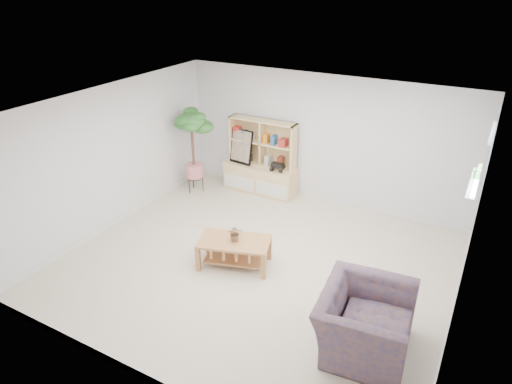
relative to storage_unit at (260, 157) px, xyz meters
The scene contains 14 objects.
floor 2.62m from the storage_unit, 62.84° to the right, with size 5.50×5.00×0.01m, color beige.
ceiling 3.02m from the storage_unit, 62.84° to the right, with size 5.50×5.00×0.01m, color silver.
walls 2.56m from the storage_unit, 62.84° to the right, with size 5.51×5.01×2.40m.
baseboard 2.61m from the storage_unit, 62.84° to the right, with size 5.50×5.00×0.10m, color silver, non-canonical shape.
window 4.40m from the storage_unit, 22.92° to the right, with size 0.10×0.98×0.68m, color silver, non-canonical shape.
window_sill 4.26m from the storage_unit, 23.24° to the right, with size 0.14×1.00×0.04m, color silver.
storage_unit is the anchor object (origin of this frame).
poster 0.44m from the storage_unit, behind, with size 0.49×0.11×0.68m, color gold, non-canonical shape.
toy_truck 0.41m from the storage_unit, ahead, with size 0.33×0.22×0.17m, color black, non-canonical shape.
coffee_table 2.62m from the storage_unit, 70.33° to the right, with size 1.04×0.57×0.43m, color #B67B3D, non-canonical shape.
table_plant 2.58m from the storage_unit, 69.90° to the right, with size 0.22×0.19×0.24m, color #176914.
floor_tree 1.31m from the storage_unit, 151.96° to the right, with size 0.62×0.62×1.67m, color #286F2D, non-canonical shape.
armchair 4.38m from the storage_unit, 45.88° to the right, with size 1.16×1.01×0.86m, color navy.
sill_plant 4.24m from the storage_unit, 21.34° to the right, with size 0.12×0.10×0.22m, color #286F2D.
Camera 1 is at (2.74, -5.03, 4.00)m, focal length 32.00 mm.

